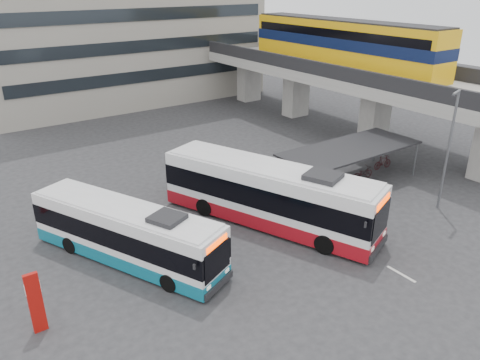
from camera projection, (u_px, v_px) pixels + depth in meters
ground at (279, 237)px, 25.32m from camera, size 120.00×120.00×0.00m
viaduct at (342, 61)px, 41.03m from camera, size 8.00×32.00×9.68m
bike_shelter at (349, 160)px, 31.40m from camera, size 10.00×4.00×2.54m
road_markings at (353, 247)px, 24.40m from camera, size 0.15×7.60×0.01m
bus_main at (269, 195)px, 26.15m from camera, size 7.21×12.84×3.76m
bus_teal at (127, 234)px, 22.77m from camera, size 6.47×10.59×3.13m
pedestrian at (203, 198)px, 27.82m from camera, size 0.70×0.75×1.71m
lamp_post at (449, 144)px, 26.83m from camera, size 1.25×0.50×7.27m
sign_totem_south at (36, 302)px, 18.08m from camera, size 0.58×0.17×2.67m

